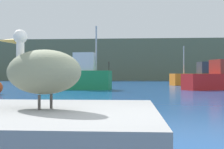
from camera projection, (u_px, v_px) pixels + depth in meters
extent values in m
cube|color=#5B664C|center=(135.00, 61.00, 77.16)|extent=(140.00, 14.99, 9.65)
cube|color=gray|center=(42.00, 142.00, 3.30)|extent=(2.46, 2.58, 0.72)
ellipsoid|color=gray|center=(42.00, 72.00, 3.31)|extent=(1.13, 0.95, 0.48)
cylinder|color=white|center=(20.00, 53.00, 3.51)|extent=(0.09, 0.09, 0.29)
sphere|color=white|center=(20.00, 37.00, 3.51)|extent=(0.16, 0.16, 0.16)
cone|color=gold|center=(5.00, 41.00, 3.67)|extent=(0.37, 0.25, 0.09)
cylinder|color=#4C4742|center=(39.00, 102.00, 3.20)|extent=(0.03, 0.03, 0.16)
cylinder|color=#4C4742|center=(51.00, 101.00, 3.35)|extent=(0.03, 0.03, 0.16)
cube|color=orange|center=(201.00, 79.00, 35.49)|extent=(7.21, 3.40, 1.35)
cube|color=#2D333D|center=(207.00, 68.00, 35.61)|extent=(2.29, 1.90, 1.37)
cylinder|color=#B2B2B2|center=(184.00, 60.00, 35.19)|extent=(0.12, 0.12, 3.19)
cube|color=#1E8C4C|center=(76.00, 80.00, 24.31)|extent=(5.72, 2.12, 1.49)
cube|color=silver|center=(85.00, 62.00, 24.19)|extent=(1.76, 1.39, 1.41)
cylinder|color=#B2B2B2|center=(96.00, 48.00, 24.03)|extent=(0.12, 0.12, 3.50)
cylinder|color=#3F382D|center=(109.00, 66.00, 23.85)|extent=(0.10, 0.10, 0.70)
cube|color=red|center=(216.00, 82.00, 23.94)|extent=(5.54, 3.67, 1.24)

